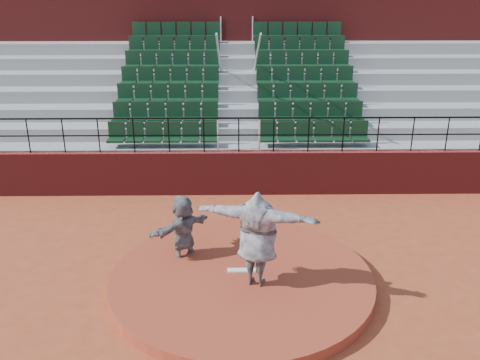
# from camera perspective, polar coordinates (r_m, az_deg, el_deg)

# --- Properties ---
(ground) EXTENTS (90.00, 90.00, 0.00)m
(ground) POSITION_cam_1_polar(r_m,az_deg,el_deg) (11.49, 0.18, -11.12)
(ground) COLOR #A04224
(ground) RESTS_ON ground
(pitchers_mound) EXTENTS (5.50, 5.50, 0.25)m
(pitchers_mound) POSITION_cam_1_polar(r_m,az_deg,el_deg) (11.42, 0.18, -10.59)
(pitchers_mound) COLOR #9B3A22
(pitchers_mound) RESTS_ON ground
(pitching_rubber) EXTENTS (0.60, 0.15, 0.03)m
(pitching_rubber) POSITION_cam_1_polar(r_m,az_deg,el_deg) (11.48, 0.17, -9.60)
(pitching_rubber) COLOR white
(pitching_rubber) RESTS_ON pitchers_mound
(boundary_wall) EXTENTS (24.00, 0.30, 1.30)m
(boundary_wall) POSITION_cam_1_polar(r_m,az_deg,el_deg) (15.69, -0.13, 0.78)
(boundary_wall) COLOR maroon
(boundary_wall) RESTS_ON ground
(wall_railing) EXTENTS (24.04, 0.05, 1.03)m
(wall_railing) POSITION_cam_1_polar(r_m,az_deg,el_deg) (15.26, -0.13, 5.64)
(wall_railing) COLOR black
(wall_railing) RESTS_ON boundary_wall
(seating_deck) EXTENTS (24.00, 5.97, 4.63)m
(seating_deck) POSITION_cam_1_polar(r_m,az_deg,el_deg) (18.94, -0.26, 6.92)
(seating_deck) COLOR gray
(seating_deck) RESTS_ON ground
(press_box_facade) EXTENTS (24.00, 3.00, 7.10)m
(press_box_facade) POSITION_cam_1_polar(r_m,az_deg,el_deg) (22.44, -0.37, 14.69)
(press_box_facade) COLOR maroon
(press_box_facade) RESTS_ON ground
(pitcher) EXTENTS (2.56, 1.37, 2.01)m
(pitcher) POSITION_cam_1_polar(r_m,az_deg,el_deg) (10.62, 1.83, -6.23)
(pitcher) COLOR black
(pitcher) RESTS_ON pitchers_mound
(fielder) EXTENTS (1.50, 1.37, 1.66)m
(fielder) POSITION_cam_1_polar(r_m,az_deg,el_deg) (11.91, -6.10, -5.40)
(fielder) COLOR black
(fielder) RESTS_ON ground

